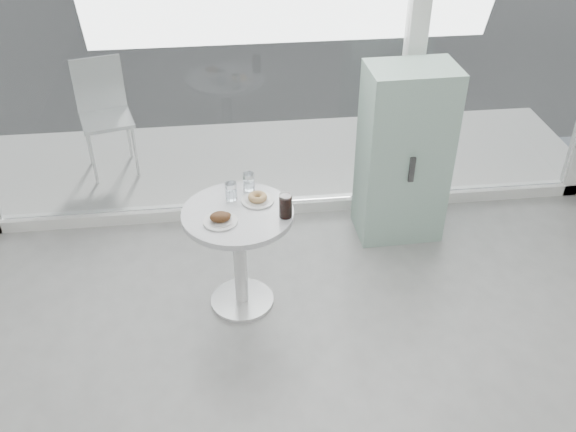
{
  "coord_description": "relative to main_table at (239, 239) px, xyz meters",
  "views": [
    {
      "loc": [
        -0.57,
        -1.47,
        3.07
      ],
      "look_at": [
        -0.2,
        1.7,
        0.85
      ],
      "focal_mm": 40.0,
      "sensor_mm": 36.0,
      "label": 1
    }
  ],
  "objects": [
    {
      "name": "water_tumbler_a",
      "position": [
        -0.03,
        0.15,
        0.27
      ],
      "size": [
        0.08,
        0.08,
        0.12
      ],
      "color": "white",
      "rests_on": "main_table"
    },
    {
      "name": "cola_glass",
      "position": [
        0.3,
        -0.09,
        0.3
      ],
      "size": [
        0.08,
        0.08,
        0.16
      ],
      "color": "white",
      "rests_on": "main_table"
    },
    {
      "name": "plate_fritter",
      "position": [
        -0.11,
        -0.1,
        0.25
      ],
      "size": [
        0.21,
        0.21,
        0.07
      ],
      "color": "silver",
      "rests_on": "main_table"
    },
    {
      "name": "storefront",
      "position": [
        0.57,
        1.1,
        1.16
      ],
      "size": [
        5.0,
        0.14,
        3.0
      ],
      "color": "white",
      "rests_on": "ground"
    },
    {
      "name": "patio_chair",
      "position": [
        -1.08,
        1.97,
        0.07
      ],
      "size": [
        0.53,
        0.53,
        1.0
      ],
      "rotation": [
        0.0,
        0.0,
        0.25
      ],
      "color": "white",
      "rests_on": "patio_deck"
    },
    {
      "name": "mint_cabinet",
      "position": [
        1.29,
        0.73,
        0.14
      ],
      "size": [
        0.65,
        0.46,
        1.39
      ],
      "rotation": [
        0.0,
        0.0,
        0.03
      ],
      "color": "#8EB5A3",
      "rests_on": "ground"
    },
    {
      "name": "room_shell",
      "position": [
        0.5,
        -2.46,
        1.36
      ],
      "size": [
        6.0,
        6.0,
        6.0
      ],
      "color": "white",
      "rests_on": "ground"
    },
    {
      "name": "main_table",
      "position": [
        0.0,
        0.0,
        0.0
      ],
      "size": [
        0.72,
        0.72,
        0.77
      ],
      "color": "white",
      "rests_on": "ground"
    },
    {
      "name": "patio_deck",
      "position": [
        0.5,
        1.9,
        -0.53
      ],
      "size": [
        5.6,
        1.6,
        0.05
      ],
      "primitive_type": "cube",
      "color": "beige",
      "rests_on": "ground"
    },
    {
      "name": "plate_donut",
      "position": [
        0.14,
        0.11,
        0.24
      ],
      "size": [
        0.21,
        0.21,
        0.05
      ],
      "color": "silver",
      "rests_on": "main_table"
    },
    {
      "name": "water_tumbler_b",
      "position": [
        0.09,
        0.25,
        0.27
      ],
      "size": [
        0.08,
        0.08,
        0.12
      ],
      "color": "white",
      "rests_on": "main_table"
    }
  ]
}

